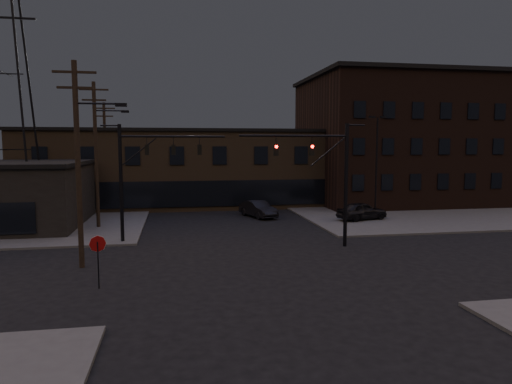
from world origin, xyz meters
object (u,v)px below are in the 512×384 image
traffic_signal_far (140,169)px  car_crossing (258,209)px  parked_car_lot_a (362,211)px  traffic_signal_near (329,171)px  stop_sign (98,249)px  parked_car_lot_b (391,198)px

traffic_signal_far → car_crossing: size_ratio=1.72×
parked_car_lot_a → traffic_signal_near: bearing=129.6°
traffic_signal_far → parked_car_lot_a: (18.28, 5.58, -4.09)m
traffic_signal_near → car_crossing: size_ratio=1.72×
stop_sign → parked_car_lot_a: (19.57, 15.56, -0.92)m
traffic_signal_far → parked_car_lot_b: (25.84, 15.10, -4.22)m
traffic_signal_near → parked_car_lot_a: size_ratio=1.76×
stop_sign → car_crossing: size_ratio=0.53×
stop_sign → parked_car_lot_b: (27.13, 25.09, -1.05)m
parked_car_lot_a → car_crossing: 9.33m
traffic_signal_far → car_crossing: 14.24m
traffic_signal_far → parked_car_lot_b: traffic_signal_far is taller
traffic_signal_near → car_crossing: 13.78m
stop_sign → parked_car_lot_b: size_ratio=0.56×
traffic_signal_near → parked_car_lot_b: bearing=53.5°
parked_car_lot_b → stop_sign: bearing=119.2°
stop_sign → traffic_signal_near: bearing=25.9°
parked_car_lot_b → car_crossing: (-16.06, -5.67, -0.02)m
parked_car_lot_a → traffic_signal_far: bearing=91.0°
parked_car_lot_b → car_crossing: size_ratio=0.95×
traffic_signal_far → traffic_signal_near: bearing=-16.2°
traffic_signal_far → parked_car_lot_a: traffic_signal_far is taller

